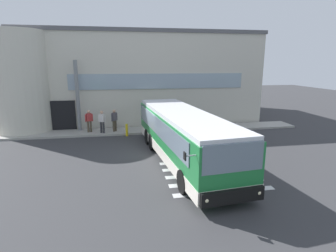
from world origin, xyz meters
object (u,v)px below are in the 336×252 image
Objects in this scene: passenger_near_column at (89,119)px; passenger_by_doorway at (102,121)px; passenger_at_curb_edge at (114,119)px; entry_support_column at (78,96)px; bus_main_foreground at (183,137)px; safety_bollard_yellow at (127,130)px.

passenger_near_column and passenger_by_doorway have the same top height.
passenger_near_column and passenger_at_curb_edge have the same top height.
passenger_at_curb_edge is at bearing -16.89° from entry_support_column.
passenger_by_doorway and passenger_at_curb_edge have the same top height.
entry_support_column is 9.95m from bus_main_foreground.
entry_support_column reaches higher than passenger_by_doorway.
passenger_near_column is (-5.60, 6.80, -0.22)m from bus_main_foreground.
bus_main_foreground is 6.74× the size of passenger_by_doorway.
safety_bollard_yellow is (3.53, -1.80, -2.35)m from entry_support_column.
passenger_by_doorway is at bearing -25.07° from passenger_near_column.
passenger_at_curb_edge is at bearing 131.36° from safety_bollard_yellow.
passenger_near_column is 1.87m from passenger_at_curb_edge.
passenger_at_curb_edge is (1.87, -0.11, -0.03)m from passenger_near_column.
passenger_at_curb_edge is at bearing 20.92° from passenger_by_doorway.
entry_support_column reaches higher than passenger_near_column.
passenger_near_column is at bearing 129.46° from bus_main_foreground.
safety_bollard_yellow is at bearing -48.64° from passenger_at_curb_edge.
bus_main_foreground reaches higher than passenger_at_curb_edge.
entry_support_column is 3.27m from passenger_at_curb_edge.
safety_bollard_yellow is at bearing 116.61° from bus_main_foreground.
bus_main_foreground is at bearing -53.92° from passenger_by_doorway.
safety_bollard_yellow is at bearing -27.00° from entry_support_column.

